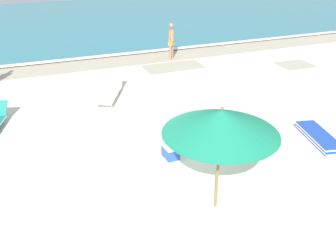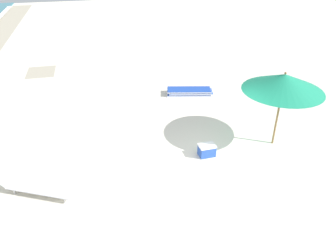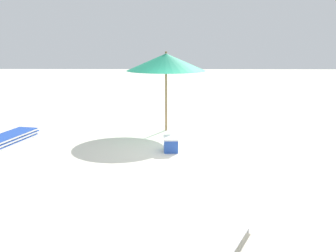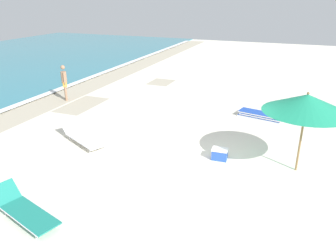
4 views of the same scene
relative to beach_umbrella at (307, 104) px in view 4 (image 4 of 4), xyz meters
name	(u,v)px [view 4 (image 4 of 4)]	position (x,y,z in m)	size (l,w,h in m)	color
ground_plane	(212,168)	(-0.68, 2.41, -2.18)	(60.00, 60.00, 0.16)	silver
beach_umbrella	(307,104)	(0.00, 0.00, 0.00)	(2.40, 2.40, 2.43)	olive
lounger_stack	(261,115)	(4.24, 1.54, -1.97)	(1.02, 2.01, 0.24)	blue
sun_lounger_near_water_left	(82,137)	(-0.66, 7.18, -1.89)	(1.56, 2.32, 0.50)	white
sun_lounger_near_water_right	(24,210)	(-4.78, 5.89, -1.88)	(1.18, 2.16, 0.58)	#1E8475
beachgoer_shoreline_child	(64,81)	(3.32, 10.95, -1.10)	(0.35, 0.34, 1.76)	#A37A5B
cooler_box	(220,154)	(-0.17, 2.30, -1.91)	(0.38, 0.52, 0.37)	blue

